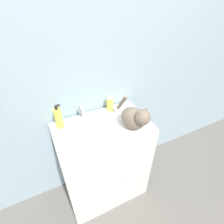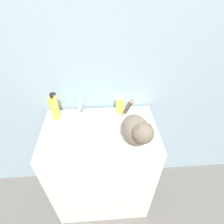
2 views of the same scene
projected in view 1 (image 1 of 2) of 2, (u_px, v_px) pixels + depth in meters
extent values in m
plane|color=slate|center=(114.00, 208.00, 1.76)|extent=(8.00, 8.00, 0.00)
cube|color=#9EB7C6|center=(87.00, 73.00, 1.36)|extent=(6.00, 0.05, 2.50)
cube|color=white|center=(104.00, 163.00, 1.64)|extent=(0.76, 0.46, 0.91)
sphere|color=silver|center=(107.00, 184.00, 1.43)|extent=(0.02, 0.02, 0.02)
sphere|color=silver|center=(123.00, 177.00, 1.48)|extent=(0.02, 0.02, 0.02)
cylinder|color=silver|center=(89.00, 131.00, 1.29)|extent=(0.34, 0.34, 0.05)
cylinder|color=silver|center=(81.00, 113.00, 1.40)|extent=(0.02, 0.02, 0.14)
cylinder|color=silver|center=(82.00, 108.00, 1.32)|extent=(0.02, 0.09, 0.02)
cylinder|color=white|center=(75.00, 120.00, 1.41)|extent=(0.03, 0.03, 0.03)
cylinder|color=white|center=(89.00, 116.00, 1.45)|extent=(0.03, 0.03, 0.03)
ellipsoid|color=#7A6B5B|center=(133.00, 118.00, 1.32)|extent=(0.20, 0.24, 0.17)
sphere|color=#7A6B5B|center=(142.00, 117.00, 1.23)|extent=(0.14, 0.14, 0.12)
cone|color=#7A6B5B|center=(140.00, 114.00, 1.19)|extent=(0.04, 0.04, 0.04)
cone|color=#7A6B5B|center=(146.00, 110.00, 1.22)|extent=(0.04, 0.04, 0.04)
cylinder|color=#7A6B5B|center=(122.00, 103.00, 1.36)|extent=(0.05, 0.11, 0.16)
cylinder|color=#EADB4C|center=(59.00, 118.00, 1.32)|extent=(0.06, 0.06, 0.17)
cylinder|color=black|center=(56.00, 108.00, 1.25)|extent=(0.02, 0.02, 0.03)
cylinder|color=black|center=(58.00, 105.00, 1.25)|extent=(0.03, 0.02, 0.02)
cylinder|color=#EADB4C|center=(110.00, 104.00, 1.51)|extent=(0.06, 0.06, 0.12)
cone|color=white|center=(110.00, 96.00, 1.46)|extent=(0.05, 0.05, 0.04)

